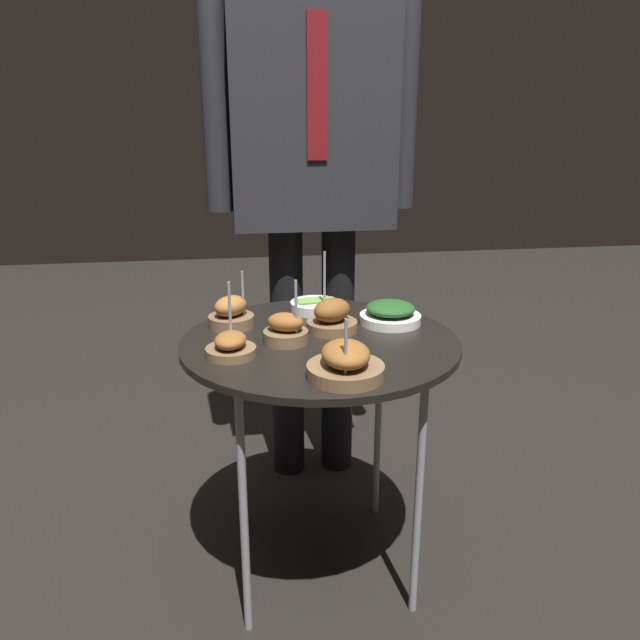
# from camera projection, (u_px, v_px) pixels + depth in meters

# --- Properties ---
(ground_plane) EXTENTS (8.00, 8.00, 0.00)m
(ground_plane) POSITION_uv_depth(u_px,v_px,m) (320.00, 562.00, 1.78)
(ground_plane) COLOR black
(serving_cart) EXTENTS (0.70, 0.70, 0.68)m
(serving_cart) POSITION_uv_depth(u_px,v_px,m) (320.00, 356.00, 1.58)
(serving_cart) COLOR black
(serving_cart) RESTS_ON ground_plane
(bowl_roast_back_left) EXTENTS (0.11, 0.11, 0.16)m
(bowl_roast_back_left) POSITION_uv_depth(u_px,v_px,m) (286.00, 330.00, 1.53)
(bowl_roast_back_left) COLOR brown
(bowl_roast_back_left) RESTS_ON serving_cart
(bowl_roast_center) EXTENTS (0.14, 0.13, 0.09)m
(bowl_roast_center) POSITION_uv_depth(u_px,v_px,m) (332.00, 318.00, 1.61)
(bowl_roast_center) COLOR brown
(bowl_roast_center) RESTS_ON serving_cart
(bowl_spinach_front_center) EXTENTS (0.17, 0.17, 0.06)m
(bowl_spinach_front_center) POSITION_uv_depth(u_px,v_px,m) (390.00, 314.00, 1.68)
(bowl_spinach_front_center) COLOR white
(bowl_spinach_front_center) RESTS_ON serving_cart
(bowl_asparagus_mid_right) EXTENTS (0.14, 0.14, 0.18)m
(bowl_asparagus_mid_right) POSITION_uv_depth(u_px,v_px,m) (315.00, 305.00, 1.78)
(bowl_asparagus_mid_right) COLOR white
(bowl_asparagus_mid_right) RESTS_ON serving_cart
(bowl_roast_back_right) EXTENTS (0.17, 0.17, 0.15)m
(bowl_roast_back_right) POSITION_uv_depth(u_px,v_px,m) (346.00, 363.00, 1.33)
(bowl_roast_back_right) COLOR brown
(bowl_roast_back_right) RESTS_ON serving_cart
(bowl_roast_far_rim) EXTENTS (0.12, 0.12, 0.15)m
(bowl_roast_far_rim) POSITION_uv_depth(u_px,v_px,m) (231.00, 314.00, 1.65)
(bowl_roast_far_rim) COLOR brown
(bowl_roast_far_rim) RESTS_ON serving_cart
(bowl_roast_front_right) EXTENTS (0.12, 0.12, 0.17)m
(bowl_roast_front_right) POSITION_uv_depth(u_px,v_px,m) (231.00, 346.00, 1.45)
(bowl_roast_front_right) COLOR brown
(bowl_roast_front_right) RESTS_ON serving_cart
(waiter_figure) EXTENTS (0.66, 0.25, 1.78)m
(waiter_figure) POSITION_uv_depth(u_px,v_px,m) (312.00, 146.00, 1.92)
(waiter_figure) COLOR black
(waiter_figure) RESTS_ON ground_plane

